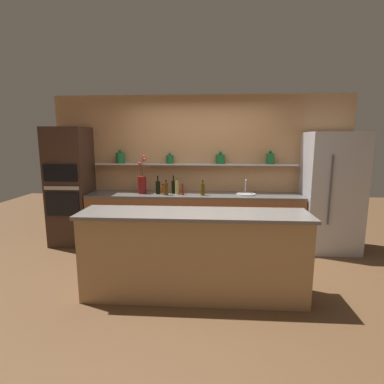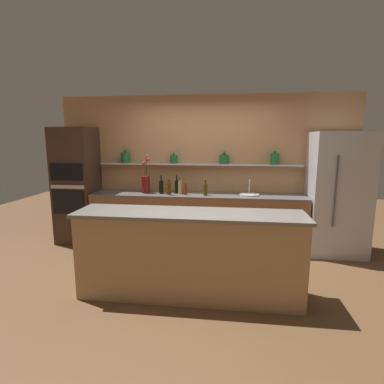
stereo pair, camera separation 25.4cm
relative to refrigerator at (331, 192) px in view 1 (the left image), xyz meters
name	(u,v)px [view 1 (the left image)]	position (x,y,z in m)	size (l,w,h in m)	color
ground_plane	(196,277)	(-2.16, -1.20, -0.98)	(12.00, 12.00, 0.00)	brown
back_wall_unit	(200,169)	(-2.17, 0.40, 0.32)	(5.20, 0.28, 2.60)	tan
back_counter_unit	(194,220)	(-2.26, 0.04, -0.52)	(3.62, 0.62, 0.92)	brown
island_counter	(194,254)	(-2.16, -1.67, -0.47)	(2.63, 0.61, 1.02)	tan
refrigerator	(331,192)	(0.00, 0.00, 0.00)	(0.87, 0.73, 1.96)	#B7B7BC
oven_tower	(71,187)	(-4.43, 0.04, 0.04)	(0.67, 0.64, 2.04)	#3D281E
flower_vase	(142,183)	(-3.16, 0.04, 0.12)	(0.14, 0.15, 0.65)	maroon
sink_fixture	(246,193)	(-1.38, 0.05, -0.04)	(0.32, 0.32, 0.25)	#B7B7BC
bottle_sauce_0	(183,189)	(-2.47, 0.10, 0.01)	(0.05, 0.05, 0.16)	#9E4C0A
bottle_sauce_1	(183,191)	(-2.45, -0.07, 0.01)	(0.05, 0.05, 0.16)	maroon
bottle_oil_2	(203,189)	(-2.11, -0.08, 0.04)	(0.07, 0.07, 0.25)	#47380A
bottle_wine_3	(174,187)	(-2.62, 0.06, 0.06)	(0.07, 0.07, 0.31)	black
bottle_spirit_4	(177,187)	(-2.55, 0.01, 0.05)	(0.06, 0.06, 0.27)	tan
bottle_spirit_5	(166,189)	(-2.72, -0.10, 0.05)	(0.07, 0.07, 0.26)	#4C2D0C
bottle_sauce_6	(163,189)	(-2.80, 0.08, 0.01)	(0.06, 0.06, 0.16)	#9E4C0A
bottle_wine_7	(158,187)	(-2.88, 0.02, 0.06)	(0.08, 0.08, 0.31)	black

